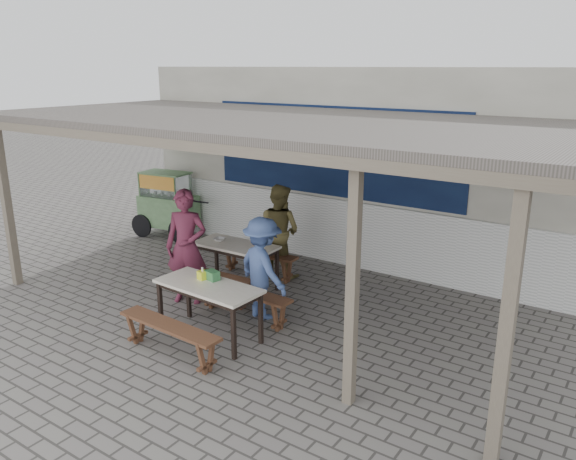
{
  "coord_description": "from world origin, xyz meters",
  "views": [
    {
      "loc": [
        4.83,
        -5.67,
        3.52
      ],
      "look_at": [
        0.31,
        0.9,
        1.18
      ],
      "focal_mm": 35.0,
      "sensor_mm": 36.0,
      "label": 1
    }
  ],
  "objects_px": {
    "table_right": "(208,290)",
    "donation_box": "(212,275)",
    "vendor_cart": "(167,202)",
    "condiment_jar": "(263,243)",
    "table_left": "(236,249)",
    "bench_right_wall": "(244,297)",
    "bench_left_wall": "(258,258)",
    "condiment_bowl": "(220,239)",
    "patron_wall_side": "(279,231)",
    "bench_left_street": "(211,280)",
    "bench_right_street": "(169,332)",
    "tissue_box": "(203,275)",
    "patron_street_side": "(186,247)",
    "patron_right_table": "(263,268)"
  },
  "relations": [
    {
      "from": "bench_left_wall",
      "to": "patron_street_side",
      "type": "bearing_deg",
      "value": -101.26
    },
    {
      "from": "table_left",
      "to": "condiment_bowl",
      "type": "bearing_deg",
      "value": 178.74
    },
    {
      "from": "table_left",
      "to": "bench_right_wall",
      "type": "height_order",
      "value": "table_left"
    },
    {
      "from": "patron_wall_side",
      "to": "bench_right_wall",
      "type": "bearing_deg",
      "value": 110.67
    },
    {
      "from": "bench_left_wall",
      "to": "bench_right_street",
      "type": "relative_size",
      "value": 0.94
    },
    {
      "from": "tissue_box",
      "to": "condiment_bowl",
      "type": "bearing_deg",
      "value": 123.75
    },
    {
      "from": "bench_left_wall",
      "to": "condiment_jar",
      "type": "height_order",
      "value": "condiment_jar"
    },
    {
      "from": "table_left",
      "to": "vendor_cart",
      "type": "bearing_deg",
      "value": 152.85
    },
    {
      "from": "bench_left_wall",
      "to": "table_right",
      "type": "distance_m",
      "value": 2.36
    },
    {
      "from": "vendor_cart",
      "to": "condiment_jar",
      "type": "xyz_separation_m",
      "value": [
        3.47,
        -1.25,
        0.05
      ]
    },
    {
      "from": "bench_left_wall",
      "to": "patron_wall_side",
      "type": "distance_m",
      "value": 0.6
    },
    {
      "from": "condiment_bowl",
      "to": "bench_left_street",
      "type": "bearing_deg",
      "value": -60.13
    },
    {
      "from": "patron_wall_side",
      "to": "vendor_cart",
      "type": "bearing_deg",
      "value": -8.34
    },
    {
      "from": "tissue_box",
      "to": "condiment_bowl",
      "type": "xyz_separation_m",
      "value": [
        -0.96,
        1.44,
        -0.04
      ]
    },
    {
      "from": "table_right",
      "to": "donation_box",
      "type": "relative_size",
      "value": 7.84
    },
    {
      "from": "bench_right_street",
      "to": "patron_right_table",
      "type": "height_order",
      "value": "patron_right_table"
    },
    {
      "from": "patron_wall_side",
      "to": "tissue_box",
      "type": "xyz_separation_m",
      "value": [
        0.38,
        -2.31,
        -0.0
      ]
    },
    {
      "from": "table_right",
      "to": "bench_right_street",
      "type": "height_order",
      "value": "table_right"
    },
    {
      "from": "patron_street_side",
      "to": "patron_wall_side",
      "type": "distance_m",
      "value": 1.78
    },
    {
      "from": "table_right",
      "to": "tissue_box",
      "type": "xyz_separation_m",
      "value": [
        -0.19,
        0.11,
        0.14
      ]
    },
    {
      "from": "vendor_cart",
      "to": "donation_box",
      "type": "relative_size",
      "value": 8.85
    },
    {
      "from": "bench_left_wall",
      "to": "condiment_bowl",
      "type": "bearing_deg",
      "value": -118.46
    },
    {
      "from": "bench_left_street",
      "to": "table_right",
      "type": "relative_size",
      "value": 0.99
    },
    {
      "from": "bench_right_wall",
      "to": "bench_left_street",
      "type": "bearing_deg",
      "value": 167.08
    },
    {
      "from": "table_left",
      "to": "table_right",
      "type": "distance_m",
      "value": 1.76
    },
    {
      "from": "bench_left_street",
      "to": "bench_right_street",
      "type": "height_order",
      "value": "same"
    },
    {
      "from": "bench_right_street",
      "to": "patron_street_side",
      "type": "xyz_separation_m",
      "value": [
        -1.05,
        1.41,
        0.54
      ]
    },
    {
      "from": "table_left",
      "to": "tissue_box",
      "type": "bearing_deg",
      "value": -68.51
    },
    {
      "from": "table_right",
      "to": "condiment_bowl",
      "type": "bearing_deg",
      "value": 129.12
    },
    {
      "from": "bench_right_wall",
      "to": "patron_wall_side",
      "type": "xyz_separation_m",
      "value": [
        -0.6,
        1.72,
        0.47
      ]
    },
    {
      "from": "patron_street_side",
      "to": "donation_box",
      "type": "xyz_separation_m",
      "value": [
        1.01,
        -0.55,
        -0.07
      ]
    },
    {
      "from": "tissue_box",
      "to": "donation_box",
      "type": "xyz_separation_m",
      "value": [
        0.12,
        0.06,
        0.01
      ]
    },
    {
      "from": "table_left",
      "to": "bench_right_street",
      "type": "distance_m",
      "value": 2.41
    },
    {
      "from": "vendor_cart",
      "to": "condiment_jar",
      "type": "distance_m",
      "value": 3.69
    },
    {
      "from": "bench_right_wall",
      "to": "patron_wall_side",
      "type": "bearing_deg",
      "value": 111.6
    },
    {
      "from": "vendor_cart",
      "to": "condiment_bowl",
      "type": "xyz_separation_m",
      "value": [
        2.72,
        -1.44,
        0.02
      ]
    },
    {
      "from": "bench_left_street",
      "to": "patron_wall_side",
      "type": "xyz_separation_m",
      "value": [
        0.23,
        1.49,
        0.47
      ]
    },
    {
      "from": "patron_street_side",
      "to": "tissue_box",
      "type": "bearing_deg",
      "value": -58.24
    },
    {
      "from": "table_left",
      "to": "condiment_jar",
      "type": "relative_size",
      "value": 13.7
    },
    {
      "from": "bench_right_wall",
      "to": "tissue_box",
      "type": "bearing_deg",
      "value": -108.31
    },
    {
      "from": "donation_box",
      "to": "bench_right_street",
      "type": "bearing_deg",
      "value": -87.21
    },
    {
      "from": "bench_left_street",
      "to": "condiment_jar",
      "type": "height_order",
      "value": "condiment_jar"
    },
    {
      "from": "bench_right_street",
      "to": "patron_wall_side",
      "type": "distance_m",
      "value": 3.2
    },
    {
      "from": "patron_street_side",
      "to": "tissue_box",
      "type": "height_order",
      "value": "patron_street_side"
    },
    {
      "from": "table_right",
      "to": "patron_right_table",
      "type": "bearing_deg",
      "value": 78.98
    },
    {
      "from": "table_right",
      "to": "condiment_bowl",
      "type": "relative_size",
      "value": 8.25
    },
    {
      "from": "donation_box",
      "to": "condiment_bowl",
      "type": "distance_m",
      "value": 1.76
    },
    {
      "from": "table_right",
      "to": "bench_right_wall",
      "type": "bearing_deg",
      "value": 90.0
    },
    {
      "from": "patron_wall_side",
      "to": "bench_left_wall",
      "type": "bearing_deg",
      "value": 43.04
    },
    {
      "from": "condiment_bowl",
      "to": "patron_wall_side",
      "type": "bearing_deg",
      "value": 56.09
    }
  ]
}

